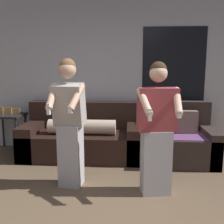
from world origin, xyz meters
name	(u,v)px	position (x,y,z in m)	size (l,w,h in m)	color
wall_back	(112,76)	(0.02, 2.83, 1.35)	(5.97, 0.07, 2.70)	silver
couch	(84,138)	(-0.43, 2.34, 0.31)	(2.03, 0.92, 0.90)	black
armchair	(185,142)	(1.25, 2.21, 0.32)	(0.89, 0.87, 0.94)	#332823
side_table	(9,120)	(-1.82, 2.52, 0.58)	(0.52, 0.50, 0.82)	black
person_left	(69,123)	(-0.40, 1.17, 0.83)	(0.43, 0.52, 1.61)	#B2B2B7
person_right	(157,130)	(0.67, 1.06, 0.78)	(0.51, 0.50, 1.57)	#B2B2B7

